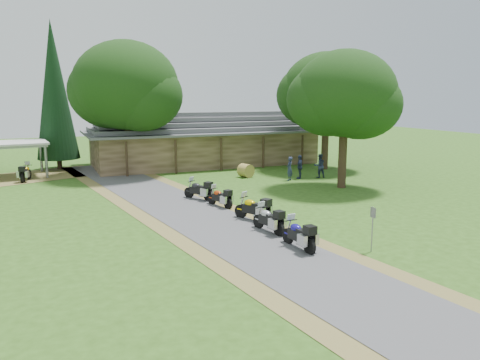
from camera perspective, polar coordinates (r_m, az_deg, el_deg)
name	(u,v)px	position (r m, az deg, el deg)	size (l,w,h in m)	color
ground	(253,245)	(20.46, 1.56, -7.87)	(120.00, 120.00, 0.00)	#2E4F16
driveway	(211,223)	(23.83, -3.58, -5.25)	(46.00, 46.00, 0.00)	#49494B
lodge	(204,138)	(44.16, -4.39, 5.15)	(21.40, 9.40, 4.90)	brown
carport	(4,160)	(41.02, -26.84, 2.19)	(6.40, 4.27, 2.77)	silver
motorcycle_row_a	(299,233)	(19.86, 7.15, -6.46)	(1.99, 0.65, 1.36)	navy
motorcycle_row_b	(268,218)	(22.09, 3.49, -4.68)	(1.98, 0.65, 1.35)	#B2B6BA
motorcycle_row_c	(253,207)	(24.05, 1.61, -3.33)	(2.09, 0.68, 1.43)	#E2C100
motorcycle_row_d	(220,196)	(27.10, -2.49, -1.99)	(1.80, 0.59, 1.23)	#B8390E
motorcycle_row_e	(199,189)	(28.98, -5.08, -1.09)	(1.98, 0.65, 1.36)	black
motorcycle_carport_a	(26,172)	(38.75, -24.67, 0.91)	(2.02, 0.66, 1.39)	#C3900D
person_a	(290,167)	(35.63, 6.06, 1.64)	(0.60, 0.43, 2.11)	navy
person_b	(320,164)	(37.14, 9.68, 1.96)	(0.62, 0.45, 2.19)	navy
person_c	(300,165)	(36.43, 7.30, 1.85)	(0.62, 0.44, 2.17)	navy
hay_bale	(246,171)	(36.88, 0.71, 1.16)	(1.05, 1.05, 0.96)	olive
sign_post	(372,229)	(20.02, 15.82, -5.82)	(0.34, 0.06, 1.91)	gray
oak_lodge_left	(127,103)	(39.13, -13.66, 9.12)	(8.37, 8.37, 11.55)	black
oak_lodge_right	(326,106)	(41.38, 10.47, 8.88)	(7.68, 7.68, 10.96)	black
oak_driveway	(344,112)	(33.01, 12.60, 8.08)	(6.95, 6.95, 10.49)	black
cedar_near	(55,96)	(43.55, -21.64, 9.53)	(3.54, 3.54, 12.68)	black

